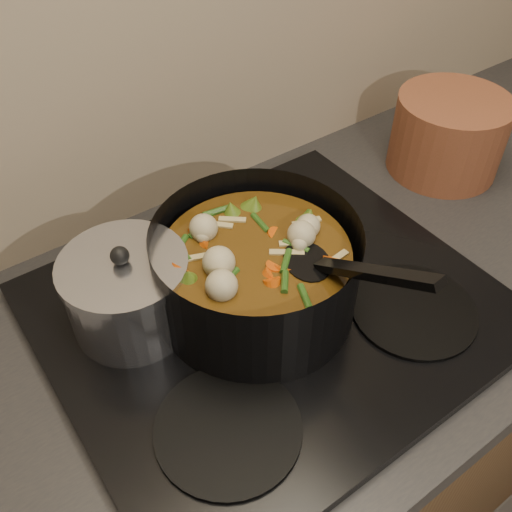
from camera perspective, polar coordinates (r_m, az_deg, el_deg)
counter at (r=1.23m, az=1.04°, el=-19.48°), size 2.64×0.64×0.91m
stovetop at (r=0.84m, az=1.44°, el=-5.27°), size 0.62×0.54×0.03m
stockpot at (r=0.78m, az=0.05°, el=-1.69°), size 0.31×0.39×0.21m
saucepan at (r=0.79m, az=-12.66°, el=-3.58°), size 0.17×0.17×0.14m
terracotta_crock at (r=1.14m, az=18.64°, el=11.42°), size 0.22×0.22×0.14m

